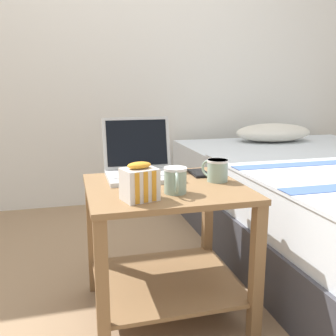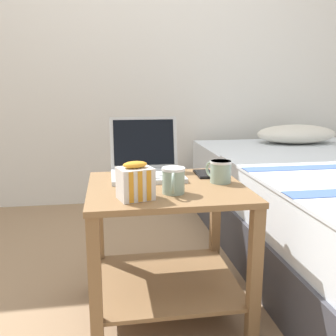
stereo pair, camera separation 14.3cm
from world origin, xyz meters
TOP-DOWN VIEW (x-y plane):
  - ground_plane at (0.00, 0.00)m, footprint 8.00×8.00m
  - back_wall at (0.00, 1.62)m, footprint 8.00×0.05m
  - bed at (1.18, 0.45)m, footprint 1.52×2.07m
  - bedside_table at (0.00, 0.00)m, footprint 0.62×0.57m
  - laptop at (-0.06, 0.18)m, footprint 0.31×0.30m
  - mug_front_left at (0.01, -0.12)m, footprint 0.09×0.13m
  - mug_front_right at (0.22, 0.01)m, footprint 0.09×0.12m
  - snack_bag at (-0.13, -0.17)m, footprint 0.14×0.12m
  - cell_phone at (0.20, 0.15)m, footprint 0.08×0.16m

SIDE VIEW (x-z plane):
  - ground_plane at x=0.00m, z-range 0.00..0.00m
  - bed at x=1.18m, z-range -0.06..0.60m
  - bedside_table at x=0.00m, z-range 0.08..0.64m
  - cell_phone at x=0.20m, z-range 0.56..0.57m
  - laptop at x=-0.06m, z-range 0.48..0.73m
  - mug_front_right at x=0.22m, z-range 0.56..0.65m
  - mug_front_left at x=0.01m, z-range 0.56..0.66m
  - snack_bag at x=-0.13m, z-range 0.55..0.69m
  - back_wall at x=0.00m, z-range 0.00..2.50m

